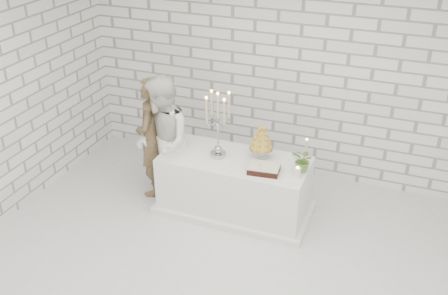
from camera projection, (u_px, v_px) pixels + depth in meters
ground at (231, 283)px, 5.41m from camera, size 6.00×5.00×0.01m
wall_back at (299, 71)px, 6.75m from camera, size 6.00×0.01×3.00m
cake_table at (234, 185)px, 6.41m from camera, size 1.80×0.80×0.75m
groom at (151, 137)px, 6.61m from camera, size 0.52×0.67×1.62m
bride at (163, 142)px, 6.41m from camera, size 0.99×1.04×1.69m
candelabra at (218, 125)px, 6.08m from camera, size 0.37×0.37×0.84m
croquembouche at (261, 142)px, 6.13m from camera, size 0.30×0.30×0.45m
chocolate_cake at (264, 169)px, 5.94m from camera, size 0.38×0.29×0.08m
pillar_candle at (297, 172)px, 5.83m from camera, size 0.10×0.10×0.12m
extra_taper at (306, 152)px, 6.04m from camera, size 0.07×0.07×0.32m
flowers at (303, 160)px, 5.90m from camera, size 0.32×0.30×0.29m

